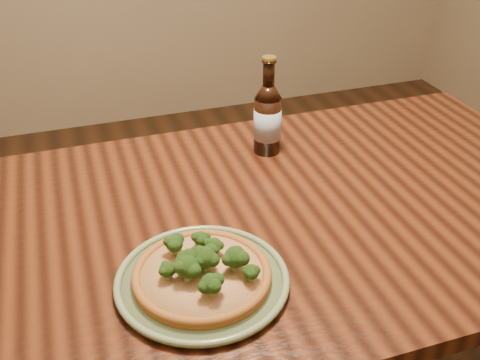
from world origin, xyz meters
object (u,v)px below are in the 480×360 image
object	(u,v)px
pizza	(202,272)
beer_bottle	(268,118)
plate	(202,280)
table	(265,244)

from	to	relation	value
pizza	beer_bottle	xyz separation A→B (m)	(0.30, 0.45, 0.07)
plate	beer_bottle	xyz separation A→B (m)	(0.30, 0.45, 0.09)
table	plate	bearing A→B (deg)	-136.88
table	pizza	xyz separation A→B (m)	(-0.20, -0.19, 0.12)
table	pizza	distance (m)	0.30
table	beer_bottle	bearing A→B (deg)	68.97
table	pizza	bearing A→B (deg)	-136.78
pizza	plate	bearing A→B (deg)	-166.76
table	beer_bottle	distance (m)	0.34
plate	pizza	size ratio (longest dim) A/B	1.26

